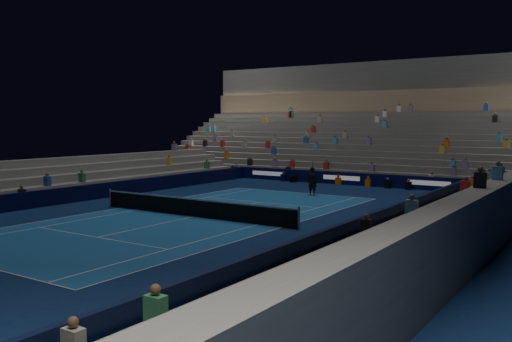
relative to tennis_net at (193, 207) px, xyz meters
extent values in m
plane|color=#0C214B|center=(0.00, 0.00, -0.50)|extent=(90.00, 90.00, 0.00)
cube|color=#1B5796|center=(0.00, 0.00, -0.50)|extent=(10.97, 23.77, 0.01)
cube|color=black|center=(0.00, 18.50, 0.00)|extent=(44.00, 0.25, 1.00)
cube|color=black|center=(9.70, 0.00, 0.00)|extent=(0.25, 37.00, 1.00)
cube|color=black|center=(-9.70, 0.00, 0.00)|extent=(0.25, 37.00, 1.00)
cube|color=#60605C|center=(0.00, 19.50, -0.25)|extent=(44.00, 1.00, 0.50)
cube|color=#60605C|center=(0.00, 20.50, 0.00)|extent=(44.00, 1.00, 1.00)
cube|color=#60605C|center=(0.00, 21.50, 0.25)|extent=(44.00, 1.00, 1.50)
cube|color=#60605C|center=(0.00, 22.50, 0.50)|extent=(44.00, 1.00, 2.00)
cube|color=#60605C|center=(0.00, 23.50, 0.75)|extent=(44.00, 1.00, 2.50)
cube|color=#60605C|center=(0.00, 24.50, 1.00)|extent=(44.00, 1.00, 3.00)
cube|color=#60605C|center=(0.00, 25.50, 1.25)|extent=(44.00, 1.00, 3.50)
cube|color=#60605C|center=(0.00, 26.50, 1.50)|extent=(44.00, 1.00, 4.00)
cube|color=#60605C|center=(0.00, 27.50, 1.75)|extent=(44.00, 1.00, 4.50)
cube|color=#60605C|center=(0.00, 28.50, 2.00)|extent=(44.00, 1.00, 5.00)
cube|color=#60605C|center=(0.00, 29.50, 2.25)|extent=(44.00, 1.00, 5.50)
cube|color=#60605C|center=(0.00, 30.50, 2.50)|extent=(44.00, 1.00, 6.00)
cube|color=#957C5C|center=(0.00, 31.60, 6.60)|extent=(44.00, 0.60, 2.20)
cube|color=#4B4B48|center=(0.00, 33.00, 9.20)|extent=(44.00, 2.40, 3.00)
cube|color=#62625E|center=(10.50, 0.00, -0.25)|extent=(1.00, 37.00, 0.50)
cube|color=#62625E|center=(11.50, 0.00, 0.00)|extent=(1.00, 37.00, 1.00)
cube|color=#62625E|center=(12.50, 0.00, 0.25)|extent=(1.00, 37.00, 1.50)
cube|color=#62625E|center=(13.50, 0.00, 0.50)|extent=(1.00, 37.00, 2.00)
cube|color=#62625E|center=(14.50, 0.00, 0.75)|extent=(1.00, 37.00, 2.50)
cube|color=gray|center=(-10.50, 0.00, -0.25)|extent=(1.00, 37.00, 0.50)
cube|color=gray|center=(-11.50, 0.00, 0.00)|extent=(1.00, 37.00, 1.00)
cube|color=gray|center=(-12.50, 0.00, 0.25)|extent=(1.00, 37.00, 1.50)
cube|color=gray|center=(-13.50, 0.00, 0.50)|extent=(1.00, 37.00, 2.00)
cube|color=gray|center=(-14.50, 0.00, 0.75)|extent=(1.00, 37.00, 2.50)
cylinder|color=#B2B2B7|center=(-6.40, 0.00, 0.05)|extent=(0.10, 0.10, 1.10)
cylinder|color=#B2B2B7|center=(6.40, 0.00, 0.05)|extent=(0.10, 0.10, 1.10)
cube|color=black|center=(0.00, 0.00, -0.05)|extent=(12.80, 0.03, 0.90)
cube|color=white|center=(0.00, 0.00, 0.44)|extent=(12.80, 0.04, 0.08)
imported|color=black|center=(1.19, 11.16, 0.47)|extent=(0.75, 0.52, 1.95)
cube|color=black|center=(-4.12, 17.81, -0.21)|extent=(0.58, 0.65, 0.60)
cylinder|color=black|center=(-4.12, 17.36, -0.03)|extent=(0.25, 0.38, 0.16)
camera|label=1|loc=(18.87, -22.28, 4.47)|focal=38.89mm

